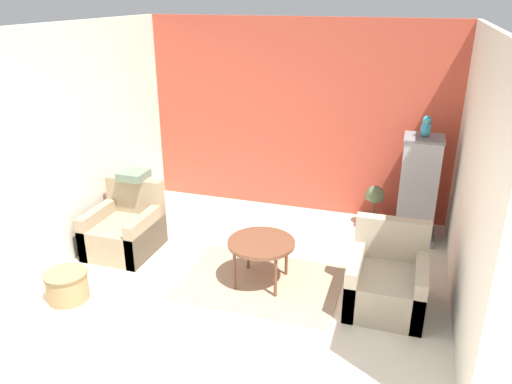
% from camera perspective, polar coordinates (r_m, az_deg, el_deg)
% --- Properties ---
extents(ground_plane, '(20.00, 20.00, 0.00)m').
position_cam_1_polar(ground_plane, '(4.61, -7.61, -19.84)').
color(ground_plane, beige).
rests_on(ground_plane, ground).
extents(wall_back_accent, '(4.50, 0.06, 2.75)m').
position_cam_1_polar(wall_back_accent, '(7.24, 4.67, 8.45)').
color(wall_back_accent, '#C64C38').
rests_on(wall_back_accent, ground_plane).
extents(wall_left, '(0.06, 3.77, 2.75)m').
position_cam_1_polar(wall_left, '(6.46, -19.18, 5.64)').
color(wall_left, silver).
rests_on(wall_left, ground_plane).
extents(wall_right, '(0.06, 3.77, 2.75)m').
position_cam_1_polar(wall_right, '(5.26, 23.67, 1.42)').
color(wall_right, silver).
rests_on(wall_right, ground_plane).
extents(area_rug, '(1.76, 1.26, 0.01)m').
position_cam_1_polar(area_rug, '(5.73, 0.58, -10.21)').
color(area_rug, gray).
rests_on(area_rug, ground_plane).
extents(coffee_table, '(0.75, 0.75, 0.52)m').
position_cam_1_polar(coffee_table, '(5.50, 0.60, -6.07)').
color(coffee_table, brown).
rests_on(coffee_table, ground_plane).
extents(armchair_left, '(0.77, 0.84, 0.86)m').
position_cam_1_polar(armchair_left, '(6.48, -14.72, -4.27)').
color(armchair_left, '#9E896B').
rests_on(armchair_left, ground_plane).
extents(armchair_right, '(0.77, 0.84, 0.86)m').
position_cam_1_polar(armchair_right, '(5.40, 14.68, -9.93)').
color(armchair_right, tan).
rests_on(armchair_right, ground_plane).
extents(birdcage, '(0.55, 0.55, 1.39)m').
position_cam_1_polar(birdcage, '(6.75, 18.00, 0.21)').
color(birdcage, slate).
rests_on(birdcage, ground_plane).
extents(parrot, '(0.13, 0.23, 0.27)m').
position_cam_1_polar(parrot, '(6.51, 18.86, 7.05)').
color(parrot, teal).
rests_on(parrot, birdcage).
extents(potted_plant, '(0.28, 0.27, 0.60)m').
position_cam_1_polar(potted_plant, '(7.08, 13.32, -1.48)').
color(potted_plant, brown).
rests_on(potted_plant, ground_plane).
extents(wicker_basket, '(0.45, 0.45, 0.31)m').
position_cam_1_polar(wicker_basket, '(5.73, -20.78, -9.91)').
color(wicker_basket, '#A37F51').
rests_on(wicker_basket, ground_plane).
extents(throw_pillow, '(0.33, 0.33, 0.10)m').
position_cam_1_polar(throw_pillow, '(6.48, -13.83, 1.91)').
color(throw_pillow, slate).
rests_on(throw_pillow, armchair_left).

